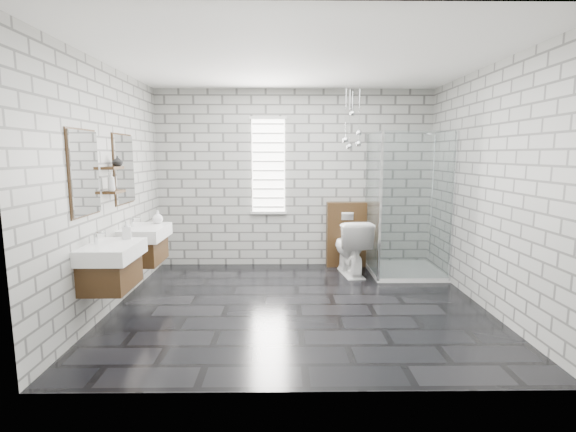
{
  "coord_description": "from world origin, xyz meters",
  "views": [
    {
      "loc": [
        -0.17,
        -4.63,
        1.73
      ],
      "look_at": [
        -0.12,
        0.35,
        0.99
      ],
      "focal_mm": 26.0,
      "sensor_mm": 36.0,
      "label": 1
    }
  ],
  "objects_px": {
    "vanity_right": "(142,234)",
    "toilet": "(351,247)",
    "vanity_left": "(108,253)",
    "cistern_panel": "(346,234)",
    "shower_enclosure": "(400,241)"
  },
  "relations": [
    {
      "from": "vanity_right",
      "to": "toilet",
      "type": "distance_m",
      "value": 2.85
    },
    {
      "from": "vanity_left",
      "to": "toilet",
      "type": "distance_m",
      "value": 3.29
    },
    {
      "from": "cistern_panel",
      "to": "shower_enclosure",
      "type": "bearing_deg",
      "value": -36.41
    },
    {
      "from": "cistern_panel",
      "to": "shower_enclosure",
      "type": "height_order",
      "value": "shower_enclosure"
    },
    {
      "from": "vanity_left",
      "to": "cistern_panel",
      "type": "height_order",
      "value": "vanity_left"
    },
    {
      "from": "vanity_right",
      "to": "toilet",
      "type": "relative_size",
      "value": 1.95
    },
    {
      "from": "cistern_panel",
      "to": "shower_enclosure",
      "type": "distance_m",
      "value": 0.87
    },
    {
      "from": "shower_enclosure",
      "to": "vanity_left",
      "type": "bearing_deg",
      "value": -152.47
    },
    {
      "from": "cistern_panel",
      "to": "shower_enclosure",
      "type": "xyz_separation_m",
      "value": [
        0.7,
        -0.52,
        0.0
      ]
    },
    {
      "from": "shower_enclosure",
      "to": "toilet",
      "type": "bearing_deg",
      "value": 174.98
    },
    {
      "from": "vanity_right",
      "to": "toilet",
      "type": "height_order",
      "value": "vanity_right"
    },
    {
      "from": "vanity_right",
      "to": "shower_enclosure",
      "type": "distance_m",
      "value": 3.5
    },
    {
      "from": "shower_enclosure",
      "to": "toilet",
      "type": "relative_size",
      "value": 2.52
    },
    {
      "from": "cistern_panel",
      "to": "toilet",
      "type": "relative_size",
      "value": 1.24
    },
    {
      "from": "vanity_right",
      "to": "toilet",
      "type": "bearing_deg",
      "value": 17.03
    }
  ]
}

